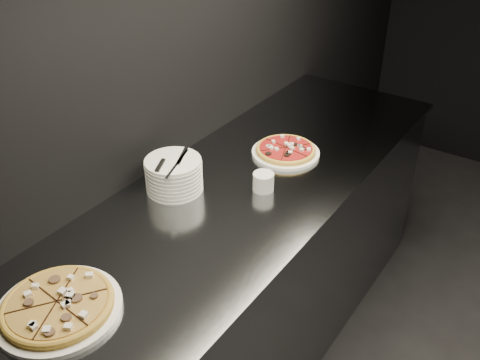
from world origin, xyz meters
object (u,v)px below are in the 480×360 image
Objects in this scene: pizza_mushroom at (58,306)px; plate_stack at (174,175)px; counter at (238,279)px; cutlery at (172,162)px; pizza_tomato at (286,150)px; ramekin at (263,181)px.

pizza_mushroom is 1.67× the size of plate_stack.
cutlery is at bearing -143.24° from counter.
pizza_tomato is 0.55m from cutlery.
plate_stack reaches higher than ramekin.
ramekin is at bearing -76.51° from pizza_tomato.
cutlery is at bearing -143.15° from ramekin.
plate_stack is at bearing 92.76° from cutlery.
cutlery is 2.80× the size of ramekin.
plate_stack reaches higher than pizza_tomato.
pizza_mushroom reaches higher than counter.
pizza_tomato is 0.30m from ramekin.
counter is 6.85× the size of pizza_mushroom.
pizza_tomato is at bearing 88.45° from counter.
plate_stack is at bearing 102.09° from pizza_mushroom.
pizza_tomato is at bearing 103.49° from ramekin.
pizza_tomato is at bearing 65.80° from plate_stack.
ramekin is at bearing 33.77° from plate_stack.
ramekin is (0.28, 0.19, -0.03)m from plate_stack.
plate_stack is 2.64× the size of ramekin.
cutlery reaches higher than pizza_tomato.
pizza_mushroom is 0.69m from plate_stack.
pizza_tomato reaches higher than counter.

